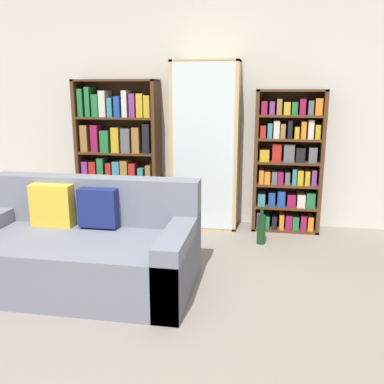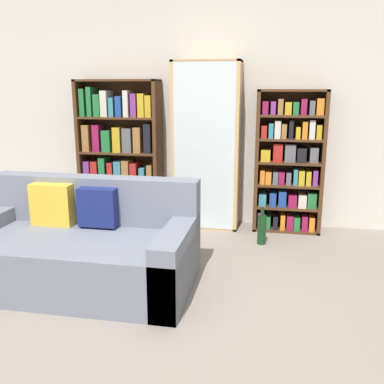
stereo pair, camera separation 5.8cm
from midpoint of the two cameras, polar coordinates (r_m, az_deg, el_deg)
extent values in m
plane|color=gray|center=(2.99, -8.95, -18.36)|extent=(16.00, 16.00, 0.00)
cube|color=beige|center=(5.08, 0.54, 11.14)|extent=(6.32, 0.06, 2.70)
cube|color=slate|center=(3.63, -14.46, -8.86)|extent=(1.85, 0.97, 0.43)
cube|color=slate|center=(3.83, -12.41, -0.95)|extent=(1.85, 0.20, 0.41)
cube|color=slate|center=(3.35, -1.50, -9.22)|extent=(0.20, 0.97, 0.55)
cube|color=gold|center=(3.84, -17.77, -1.64)|extent=(0.36, 0.12, 0.36)
cube|color=navy|center=(3.66, -12.03, -2.00)|extent=(0.32, 0.12, 0.32)
cube|color=#4C2D19|center=(5.33, -13.99, 5.30)|extent=(0.04, 0.32, 1.67)
cube|color=#4C2D19|center=(5.01, -4.21, 5.16)|extent=(0.04, 0.32, 1.67)
cube|color=#4C2D19|center=(5.10, -9.61, 14.46)|extent=(0.97, 0.32, 0.02)
cube|color=#4C2D19|center=(5.33, -8.91, -3.54)|extent=(0.97, 0.32, 0.02)
cube|color=#4C2D19|center=(5.29, -8.68, 5.50)|extent=(0.97, 0.01, 1.67)
cube|color=#4C2D19|center=(5.22, -9.08, 0.85)|extent=(0.89, 0.32, 0.02)
cube|color=#4C2D19|center=(5.15, -9.25, 5.25)|extent=(0.89, 0.32, 0.02)
cube|color=#4C2D19|center=(5.11, -9.43, 9.76)|extent=(0.89, 0.32, 0.02)
cube|color=olive|center=(5.41, -12.74, -1.65)|extent=(0.10, 0.24, 0.30)
cube|color=gold|center=(5.36, -11.50, -1.63)|extent=(0.11, 0.24, 0.32)
cube|color=teal|center=(5.32, -10.23, -2.02)|extent=(0.10, 0.24, 0.26)
cube|color=beige|center=(5.28, -9.04, -1.93)|extent=(0.09, 0.24, 0.29)
cube|color=teal|center=(5.25, -7.72, -2.39)|extent=(0.10, 0.24, 0.22)
cube|color=#5B5B60|center=(5.20, -6.44, -1.97)|extent=(0.11, 0.24, 0.31)
cube|color=gold|center=(5.17, -5.14, -2.09)|extent=(0.11, 0.24, 0.30)
cube|color=#7A3384|center=(5.33, -13.12, 2.61)|extent=(0.07, 0.24, 0.29)
cube|color=#AD231E|center=(5.29, -12.18, 2.59)|extent=(0.08, 0.24, 0.29)
cube|color=#237038|center=(5.25, -11.19, 2.82)|extent=(0.08, 0.24, 0.34)
cube|color=#AD231E|center=(5.22, -10.17, 2.48)|extent=(0.06, 0.24, 0.28)
cube|color=teal|center=(5.18, -9.21, 2.56)|extent=(0.08, 0.24, 0.30)
cube|color=olive|center=(5.15, -8.20, 2.60)|extent=(0.08, 0.24, 0.31)
cube|color=#AD231E|center=(5.12, -7.17, 2.40)|extent=(0.08, 0.24, 0.28)
cube|color=teal|center=(5.10, -6.06, 2.07)|extent=(0.06, 0.24, 0.23)
cube|color=olive|center=(5.07, -5.07, 2.23)|extent=(0.06, 0.24, 0.26)
cube|color=olive|center=(5.26, -13.25, 7.07)|extent=(0.08, 0.24, 0.31)
cube|color=#8E1947|center=(5.21, -11.95, 7.10)|extent=(0.08, 0.24, 0.31)
cube|color=#237038|center=(5.17, -10.69, 6.75)|extent=(0.10, 0.24, 0.25)
cube|color=gold|center=(5.12, -9.33, 6.96)|extent=(0.09, 0.24, 0.29)
cube|color=#5B5B60|center=(5.08, -8.01, 6.91)|extent=(0.11, 0.24, 0.28)
cube|color=olive|center=(5.04, -6.70, 6.97)|extent=(0.08, 0.24, 0.29)
cube|color=black|center=(5.00, -5.34, 7.19)|extent=(0.08, 0.24, 0.33)
cube|color=#237038|center=(5.24, -13.69, 11.51)|extent=(0.06, 0.24, 0.31)
cube|color=#237038|center=(5.20, -12.80, 11.66)|extent=(0.06, 0.24, 0.33)
cube|color=#237038|center=(5.17, -11.86, 11.24)|extent=(0.08, 0.24, 0.25)
cube|color=beige|center=(5.14, -10.96, 11.50)|extent=(0.08, 0.24, 0.29)
cube|color=teal|center=(5.11, -10.00, 11.08)|extent=(0.06, 0.24, 0.22)
cube|color=#1E4293|center=(5.08, -9.08, 11.21)|extent=(0.07, 0.24, 0.23)
cube|color=beige|center=(5.05, -8.13, 11.58)|extent=(0.06, 0.24, 0.30)
cube|color=#7A3384|center=(5.02, -7.14, 11.41)|extent=(0.07, 0.24, 0.26)
cube|color=gold|center=(4.99, -6.16, 11.43)|extent=(0.07, 0.24, 0.26)
cube|color=gold|center=(4.97, -5.22, 11.32)|extent=(0.07, 0.24, 0.24)
cube|color=tan|center=(4.93, -1.84, 6.21)|extent=(0.04, 0.36, 1.87)
cube|color=tan|center=(4.82, 6.48, 5.97)|extent=(0.04, 0.36, 1.87)
cube|color=tan|center=(4.83, 2.38, 17.03)|extent=(0.75, 0.36, 0.02)
cube|color=tan|center=(5.07, 2.18, -4.30)|extent=(0.75, 0.36, 0.02)
cube|color=tan|center=(5.03, 2.57, 6.36)|extent=(0.75, 0.01, 1.87)
cube|color=silver|center=(4.69, 1.96, 5.83)|extent=(0.67, 0.01, 1.85)
cube|color=tan|center=(4.97, 2.22, -0.16)|extent=(0.67, 0.32, 0.02)
cube|color=tan|center=(4.89, 2.26, 3.99)|extent=(0.67, 0.32, 0.02)
cube|color=tan|center=(4.84, 2.30, 8.24)|extent=(0.67, 0.32, 0.02)
cube|color=tan|center=(4.82, 2.34, 12.56)|extent=(0.67, 0.32, 0.02)
cylinder|color=silver|center=(5.10, -0.45, -3.66)|extent=(0.01, 0.01, 0.07)
cone|color=silver|center=(5.07, -0.46, -2.88)|extent=(0.09, 0.09, 0.08)
cylinder|color=silver|center=(5.07, 1.30, -3.77)|extent=(0.01, 0.01, 0.07)
cone|color=silver|center=(5.05, 1.30, -2.98)|extent=(0.09, 0.09, 0.08)
cylinder|color=silver|center=(5.05, 3.08, -3.85)|extent=(0.01, 0.01, 0.07)
cone|color=silver|center=(5.03, 3.09, -3.06)|extent=(0.09, 0.09, 0.08)
cylinder|color=silver|center=(5.03, 4.86, -3.95)|extent=(0.01, 0.01, 0.07)
cone|color=silver|center=(5.01, 4.88, -3.15)|extent=(0.09, 0.09, 0.08)
cylinder|color=silver|center=(4.99, -0.77, 0.52)|extent=(0.01, 0.01, 0.08)
cone|color=silver|center=(4.98, -0.78, 1.46)|extent=(0.07, 0.07, 0.09)
cylinder|color=silver|center=(4.98, 0.42, 0.47)|extent=(0.01, 0.01, 0.08)
cone|color=silver|center=(4.96, 0.42, 1.42)|extent=(0.07, 0.07, 0.09)
cylinder|color=silver|center=(4.96, 1.63, 0.43)|extent=(0.01, 0.01, 0.08)
cone|color=silver|center=(4.95, 1.63, 1.38)|extent=(0.07, 0.07, 0.09)
cylinder|color=silver|center=(4.95, 2.83, 0.37)|extent=(0.01, 0.01, 0.08)
cone|color=silver|center=(4.93, 2.84, 1.32)|extent=(0.07, 0.07, 0.09)
cylinder|color=silver|center=(4.94, 4.04, 0.33)|extent=(0.01, 0.01, 0.08)
cone|color=silver|center=(4.92, 4.06, 1.29)|extent=(0.07, 0.07, 0.09)
cylinder|color=silver|center=(4.94, 5.27, 0.30)|extent=(0.01, 0.01, 0.08)
cone|color=silver|center=(4.92, 5.29, 1.25)|extent=(0.07, 0.07, 0.09)
cylinder|color=silver|center=(4.90, -0.21, 4.68)|extent=(0.01, 0.01, 0.09)
cone|color=silver|center=(4.89, -0.21, 5.80)|extent=(0.09, 0.09, 0.11)
cylinder|color=silver|center=(4.87, 2.24, 4.61)|extent=(0.01, 0.01, 0.09)
cone|color=silver|center=(4.85, 2.25, 5.74)|extent=(0.09, 0.09, 0.11)
cylinder|color=silver|center=(4.85, 4.72, 4.54)|extent=(0.01, 0.01, 0.09)
cone|color=silver|center=(4.84, 4.74, 5.67)|extent=(0.09, 0.09, 0.11)
cylinder|color=silver|center=(4.89, -0.78, 8.86)|extent=(0.01, 0.01, 0.07)
cone|color=silver|center=(4.88, -0.78, 9.76)|extent=(0.07, 0.07, 0.09)
cylinder|color=silver|center=(4.85, 0.42, 8.82)|extent=(0.01, 0.01, 0.07)
cone|color=silver|center=(4.85, 0.42, 9.73)|extent=(0.07, 0.07, 0.09)
cylinder|color=silver|center=(4.85, 1.68, 8.81)|extent=(0.01, 0.01, 0.07)
cone|color=silver|center=(4.84, 1.69, 9.72)|extent=(0.07, 0.07, 0.09)
cylinder|color=silver|center=(4.83, 2.93, 8.78)|extent=(0.01, 0.01, 0.07)
cone|color=silver|center=(4.83, 2.94, 9.70)|extent=(0.07, 0.07, 0.09)
cylinder|color=silver|center=(4.80, 4.16, 8.73)|extent=(0.01, 0.01, 0.07)
cone|color=silver|center=(4.80, 4.18, 9.66)|extent=(0.07, 0.07, 0.09)
cylinder|color=silver|center=(4.82, 5.46, 8.73)|extent=(0.01, 0.01, 0.07)
cone|color=silver|center=(4.82, 5.48, 9.65)|extent=(0.07, 0.07, 0.09)
cylinder|color=silver|center=(4.87, -0.67, 13.12)|extent=(0.01, 0.01, 0.07)
cone|color=silver|center=(4.87, -0.68, 14.00)|extent=(0.09, 0.09, 0.08)
cylinder|color=silver|center=(4.85, 0.85, 13.12)|extent=(0.01, 0.01, 0.07)
cone|color=silver|center=(4.85, 0.85, 14.00)|extent=(0.09, 0.09, 0.08)
cylinder|color=silver|center=(4.82, 2.35, 13.10)|extent=(0.01, 0.01, 0.07)
cone|color=silver|center=(4.82, 2.36, 13.99)|extent=(0.09, 0.09, 0.08)
cylinder|color=silver|center=(4.79, 3.86, 13.08)|extent=(0.01, 0.01, 0.07)
cone|color=silver|center=(4.79, 3.87, 13.98)|extent=(0.09, 0.09, 0.08)
cylinder|color=silver|center=(4.80, 5.42, 13.05)|extent=(0.01, 0.01, 0.07)
cone|color=silver|center=(4.80, 5.44, 13.95)|extent=(0.09, 0.09, 0.08)
cube|color=#4C2D19|center=(4.86, 9.01, 4.11)|extent=(0.04, 0.32, 1.56)
cube|color=#4C2D19|center=(4.89, 17.27, 3.72)|extent=(0.04, 0.32, 1.56)
cube|color=#4C2D19|center=(4.79, 13.66, 13.03)|extent=(0.74, 0.32, 0.02)
cube|color=#4C2D19|center=(5.04, 12.67, -4.73)|extent=(0.74, 0.32, 0.02)
cube|color=#4C2D19|center=(5.01, 13.09, 4.21)|extent=(0.74, 0.01, 1.56)
cube|color=#4C2D19|center=(4.97, 12.83, -1.83)|extent=(0.66, 0.32, 0.02)
cube|color=#4C2D19|center=(4.91, 12.99, 1.01)|extent=(0.66, 0.32, 0.02)
cube|color=#4C2D19|center=(4.86, 13.15, 3.92)|extent=(0.66, 0.32, 0.02)
cube|color=#4C2D19|center=(4.82, 13.31, 6.88)|extent=(0.66, 0.32, 0.02)
cube|color=#4C2D19|center=(4.80, 13.48, 9.87)|extent=(0.66, 0.32, 0.02)
cube|color=#7A3384|center=(5.00, 9.54, -3.49)|extent=(0.07, 0.24, 0.19)
cube|color=#237038|center=(5.00, 10.39, -3.77)|extent=(0.06, 0.24, 0.14)
cube|color=black|center=(5.00, 11.38, -3.79)|extent=(0.05, 0.24, 0.15)
cube|color=orange|center=(5.00, 12.30, -3.69)|extent=(0.05, 0.24, 0.17)
cube|color=#8E1947|center=(5.01, 13.21, -3.77)|extent=(0.07, 0.24, 0.16)
cube|color=#237038|center=(5.01, 14.07, -3.87)|extent=(0.07, 0.24, 0.15)
cube|color=#8E1947|center=(5.02, 15.04, -3.82)|extent=(0.06, 0.24, 0.17)
cube|color=orange|center=(5.03, 15.92, -3.90)|extent=(0.06, 0.24, 0.16)
cube|color=teal|center=(4.93, 9.75, -0.83)|extent=(0.08, 0.24, 0.14)
cube|color=#1E4293|center=(4.93, 11.06, -0.78)|extent=(0.07, 0.24, 0.16)
cube|color=#1E4293|center=(4.93, 12.27, -0.70)|extent=(0.08, 0.24, 0.18)
cube|color=#8E1947|center=(4.94, 13.55, -0.97)|extent=(0.09, 0.24, 0.14)
cube|color=beige|center=(4.95, 14.77, -1.00)|extent=(0.09, 0.24, 0.15)
cube|color=#237038|center=(4.95, 15.94, -0.91)|extent=(0.09, 0.24, 0.17)
cube|color=orange|center=(4.87, 9.74, 2.15)|extent=(0.05, 0.24, 0.15)
cube|color=orange|center=(4.88, 10.50, 2.03)|extent=(0.06, 0.24, 0.14)
cube|color=#5B5B60|center=(4.88, 11.41, 1.99)|extent=(0.06, 0.24, 0.14)
cube|color=#8E1947|center=(4.88, 12.17, 1.97)|extent=(0.06, 0.24, 0.14)
cube|color=#5B5B60|center=(4.88, 13.07, 1.91)|extent=(0.05, 0.24, 0.14)
cube|color=teal|center=(4.88, 13.93, 2.10)|extent=(0.04, 0.24, 0.18)
cube|color=gold|center=(4.89, 14.68, 1.99)|extent=(0.06, 0.24, 0.16)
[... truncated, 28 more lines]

